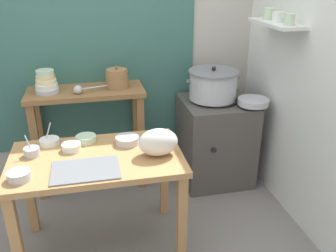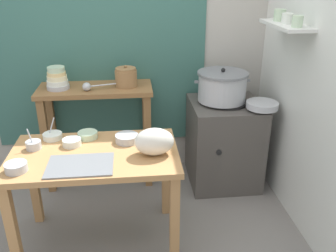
# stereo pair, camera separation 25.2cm
# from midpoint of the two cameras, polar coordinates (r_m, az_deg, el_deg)

# --- Properties ---
(ground_plane) EXTENTS (9.00, 9.00, 0.00)m
(ground_plane) POSITION_cam_midpoint_polar(r_m,az_deg,el_deg) (2.82, -9.86, -17.27)
(ground_plane) COLOR gray
(wall_back) EXTENTS (4.40, 0.12, 2.60)m
(wall_back) POSITION_cam_midpoint_polar(r_m,az_deg,el_deg) (3.28, -11.12, 13.99)
(wall_back) COLOR #B2ADA3
(wall_back) RESTS_ON ground
(wall_right) EXTENTS (0.30, 3.20, 2.60)m
(wall_right) POSITION_cam_midpoint_polar(r_m,az_deg,el_deg) (2.78, 18.46, 11.48)
(wall_right) COLOR silver
(wall_right) RESTS_ON ground
(prep_table) EXTENTS (1.10, 0.66, 0.72)m
(prep_table) POSITION_cam_midpoint_polar(r_m,az_deg,el_deg) (2.46, -13.91, -6.97)
(prep_table) COLOR #B27F4C
(prep_table) RESTS_ON ground
(back_shelf_table) EXTENTS (0.96, 0.40, 0.90)m
(back_shelf_table) POSITION_cam_midpoint_polar(r_m,az_deg,el_deg) (3.19, -14.70, 1.71)
(back_shelf_table) COLOR olive
(back_shelf_table) RESTS_ON ground
(stove_block) EXTENTS (0.60, 0.61, 0.78)m
(stove_block) POSITION_cam_midpoint_polar(r_m,az_deg,el_deg) (3.33, 5.25, -2.24)
(stove_block) COLOR #4C4742
(stove_block) RESTS_ON ground
(steamer_pot) EXTENTS (0.48, 0.43, 0.29)m
(steamer_pot) POSITION_cam_midpoint_polar(r_m,az_deg,el_deg) (3.14, 4.80, 6.44)
(steamer_pot) COLOR #B7BABF
(steamer_pot) RESTS_ON stove_block
(clay_pot) EXTENTS (0.18, 0.18, 0.18)m
(clay_pot) POSITION_cam_midpoint_polar(r_m,az_deg,el_deg) (3.09, -10.34, 7.29)
(clay_pot) COLOR olive
(clay_pot) RESTS_ON back_shelf_table
(bowl_stack_enamel) EXTENTS (0.18, 0.18, 0.19)m
(bowl_stack_enamel) POSITION_cam_midpoint_polar(r_m,az_deg,el_deg) (3.12, -20.81, 6.32)
(bowl_stack_enamel) COLOR #B7BABF
(bowl_stack_enamel) RESTS_ON back_shelf_table
(ladle) EXTENTS (0.28, 0.10, 0.07)m
(ladle) POSITION_cam_midpoint_polar(r_m,az_deg,el_deg) (3.03, -16.09, 5.50)
(ladle) COLOR #B7BABF
(ladle) RESTS_ON back_shelf_table
(serving_tray) EXTENTS (0.40, 0.28, 0.01)m
(serving_tray) POSITION_cam_midpoint_polar(r_m,az_deg,el_deg) (2.26, -15.97, -6.74)
(serving_tray) COLOR slate
(serving_tray) RESTS_ON prep_table
(plastic_bag) EXTENTS (0.26, 0.17, 0.18)m
(plastic_bag) POSITION_cam_midpoint_polar(r_m,az_deg,el_deg) (2.31, -4.68, -2.62)
(plastic_bag) COLOR silver
(plastic_bag) RESTS_ON prep_table
(wide_pan) EXTENTS (0.26, 0.26, 0.05)m
(wide_pan) POSITION_cam_midpoint_polar(r_m,az_deg,el_deg) (3.07, 10.99, 3.73)
(wide_pan) COLOR #B7BABF
(wide_pan) RESTS_ON stove_block
(prep_bowl_0) EXTENTS (0.10, 0.10, 0.15)m
(prep_bowl_0) POSITION_cam_midpoint_polar(r_m,az_deg,el_deg) (2.53, -23.32, -3.75)
(prep_bowl_0) COLOR #B7BABF
(prep_bowl_0) RESTS_ON prep_table
(prep_bowl_1) EXTENTS (0.16, 0.16, 0.05)m
(prep_bowl_1) POSITION_cam_midpoint_polar(r_m,az_deg,el_deg) (2.51, -9.27, -2.23)
(prep_bowl_1) COLOR #B7BABF
(prep_bowl_1) RESTS_ON prep_table
(prep_bowl_2) EXTENTS (0.13, 0.13, 0.15)m
(prep_bowl_2) POSITION_cam_midpoint_polar(r_m,az_deg,el_deg) (2.64, -20.75, -2.31)
(prep_bowl_2) COLOR silver
(prep_bowl_2) RESTS_ON prep_table
(prep_bowl_3) EXTENTS (0.13, 0.13, 0.05)m
(prep_bowl_3) POSITION_cam_midpoint_polar(r_m,az_deg,el_deg) (2.29, -25.35, -7.10)
(prep_bowl_3) COLOR #B7BABF
(prep_bowl_3) RESTS_ON prep_table
(prep_bowl_4) EXTENTS (0.14, 0.14, 0.05)m
(prep_bowl_4) POSITION_cam_midpoint_polar(r_m,az_deg,el_deg) (2.60, -15.47, -1.96)
(prep_bowl_4) COLOR #B7D1AD
(prep_bowl_4) RESTS_ON prep_table
(prep_bowl_5) EXTENTS (0.13, 0.13, 0.05)m
(prep_bowl_5) POSITION_cam_midpoint_polar(r_m,az_deg,el_deg) (2.51, -17.72, -3.18)
(prep_bowl_5) COLOR silver
(prep_bowl_5) RESTS_ON prep_table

